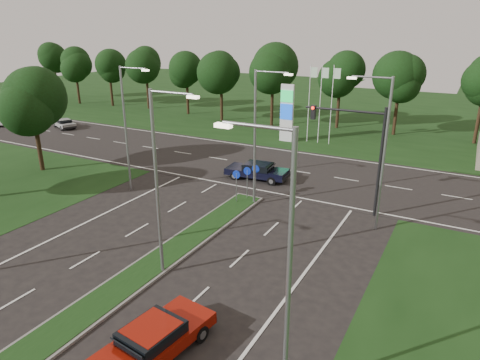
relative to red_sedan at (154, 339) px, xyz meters
The scene contains 18 objects.
ground 4.38m from the red_sedan, 161.90° to the right, with size 160.00×160.00×0.00m, color black.
verge_far 53.82m from the red_sedan, 94.38° to the left, with size 160.00×50.00×0.02m, color black.
cross_road 23.04m from the red_sedan, 100.28° to the left, with size 160.00×12.00×0.02m, color black.
median_kerb 4.94m from the red_sedan, 147.13° to the left, with size 2.00×26.00×0.12m, color slate.
streetlight_median_near 7.10m from the red_sedan, 123.74° to the left, with size 2.53×0.22×9.00m.
streetlight_median_far 15.61m from the red_sedan, 101.98° to the left, with size 2.53×0.22×9.00m.
streetlight_left_far 18.26m from the red_sedan, 134.44° to the left, with size 2.53×0.22×9.00m.
streetlight_right_far 16.00m from the red_sedan, 72.26° to the left, with size 2.53×0.22×9.00m.
streetlight_right_near 6.44m from the red_sedan, ahead, with size 2.53×0.22×9.00m.
traffic_signal 17.39m from the red_sedan, 79.53° to the left, with size 5.10×0.42×7.00m.
median_signs 15.64m from the red_sedan, 105.27° to the left, with size 1.16×1.76×2.38m.
gas_pylon 32.77m from the red_sedan, 103.99° to the left, with size 5.80×1.26×8.00m.
tree_left_far 25.92m from the red_sedan, 150.23° to the left, with size 5.20×5.20×8.86m.
treeline_far 39.28m from the red_sedan, 95.93° to the left, with size 6.00×6.00×9.90m.
red_sedan is the anchor object (origin of this frame).
navy_sedan 20.04m from the red_sedan, 105.59° to the left, with size 5.02×2.40×1.34m.
far_car_a 42.07m from the red_sedan, 144.04° to the left, with size 4.12×2.92×1.09m.
far_car_c 56.12m from the red_sedan, 150.48° to the left, with size 4.30×2.17×1.19m.
Camera 1 is at (12.98, -8.31, 11.43)m, focal length 32.00 mm.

